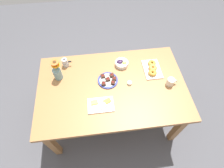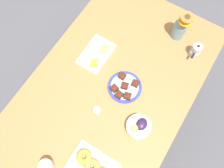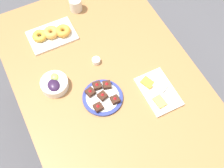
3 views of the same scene
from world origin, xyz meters
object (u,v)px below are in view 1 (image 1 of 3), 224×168
(dining_table, at_px, (112,90))
(moka_pot, at_px, (65,63))
(flower_vase, at_px, (57,73))
(grape_bowl, at_px, (122,63))
(dessert_plate, at_px, (108,80))
(coffee_mug, at_px, (171,82))
(cheese_platter, at_px, (101,105))
(jam_cup_honey, at_px, (130,83))
(croissant_platter, at_px, (152,69))

(dining_table, relative_size, moka_pot, 13.45)
(dining_table, bearing_deg, flower_vase, 161.66)
(grape_bowl, xyz_separation_m, dessert_plate, (-0.18, -0.21, -0.02))
(dining_table, bearing_deg, coffee_mug, -4.65)
(cheese_platter, distance_m, flower_vase, 0.59)
(cheese_platter, bearing_deg, dessert_plate, 70.08)
(grape_bowl, relative_size, jam_cup_honey, 3.17)
(coffee_mug, bearing_deg, flower_vase, 168.65)
(grape_bowl, height_order, flower_vase, flower_vase)
(coffee_mug, bearing_deg, moka_pot, 160.18)
(cheese_platter, relative_size, jam_cup_honey, 5.42)
(dining_table, distance_m, cheese_platter, 0.27)
(cheese_platter, xyz_separation_m, flower_vase, (-0.43, 0.40, 0.07))
(grape_bowl, xyz_separation_m, croissant_platter, (0.34, -0.11, -0.01))
(coffee_mug, distance_m, flower_vase, 1.22)
(cheese_platter, distance_m, croissant_platter, 0.73)
(dessert_plate, xyz_separation_m, moka_pot, (-0.46, 0.28, 0.04))
(jam_cup_honey, distance_m, flower_vase, 0.79)
(cheese_platter, relative_size, dessert_plate, 1.18)
(dessert_plate, bearing_deg, jam_cup_honey, -16.74)
(dining_table, relative_size, cheese_platter, 6.15)
(jam_cup_honey, relative_size, moka_pot, 0.40)
(dining_table, height_order, flower_vase, flower_vase)
(dessert_plate, distance_m, flower_vase, 0.55)
(coffee_mug, bearing_deg, dining_table, 175.35)
(grape_bowl, distance_m, flower_vase, 0.72)
(dining_table, distance_m, jam_cup_honey, 0.22)
(coffee_mug, bearing_deg, cheese_platter, -167.98)
(coffee_mug, xyz_separation_m, cheese_platter, (-0.76, -0.16, -0.03))
(coffee_mug, relative_size, jam_cup_honey, 2.37)
(dining_table, xyz_separation_m, flower_vase, (-0.57, 0.19, 0.17))
(grape_bowl, height_order, moka_pot, moka_pot)
(coffee_mug, bearing_deg, croissant_platter, 122.81)
(grape_bowl, bearing_deg, flower_vase, -172.64)
(dining_table, bearing_deg, cheese_platter, -123.04)
(coffee_mug, height_order, flower_vase, flower_vase)
(grape_bowl, bearing_deg, dining_table, -117.45)
(coffee_mug, distance_m, moka_pot, 1.19)
(cheese_platter, relative_size, moka_pot, 2.18)
(dessert_plate, bearing_deg, coffee_mug, -10.82)
(flower_vase, bearing_deg, cheese_platter, -43.01)
(coffee_mug, relative_size, cheese_platter, 0.44)
(coffee_mug, xyz_separation_m, moka_pot, (-1.12, 0.40, 0.01))
(moka_pot, bearing_deg, coffee_mug, -19.82)
(dining_table, xyz_separation_m, dessert_plate, (-0.03, 0.07, 0.10))
(dining_table, distance_m, dessert_plate, 0.13)
(flower_vase, bearing_deg, moka_pot, 66.27)
(flower_vase, bearing_deg, grape_bowl, 7.36)
(coffee_mug, height_order, moka_pot, moka_pot)
(coffee_mug, distance_m, grape_bowl, 0.58)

